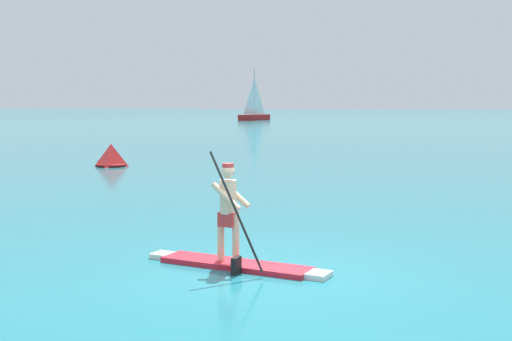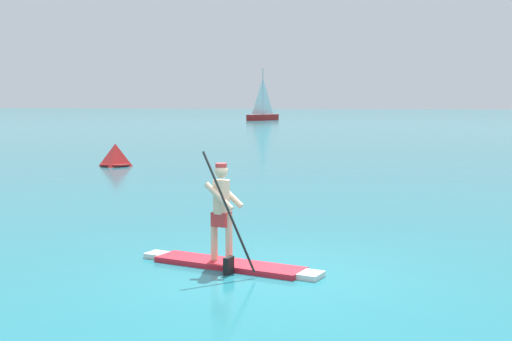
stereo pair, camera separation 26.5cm
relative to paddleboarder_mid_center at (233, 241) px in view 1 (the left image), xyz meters
name	(u,v)px [view 1 (the left image)]	position (x,y,z in m)	size (l,w,h in m)	color
ground	(272,274)	(0.67, -0.25, -0.41)	(440.00, 440.00, 0.00)	#1E727F
paddleboarder_mid_center	(233,241)	(0.00, 0.00, 0.00)	(3.08, 1.07, 1.89)	red
race_marker_buoy	(111,157)	(-9.34, 14.28, -0.03)	(1.23, 1.23, 0.90)	red
sailboat_left_horizon	(254,114)	(-20.63, 79.05, 0.46)	(3.35, 5.77, 7.09)	#A51E1E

